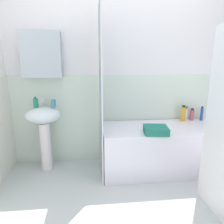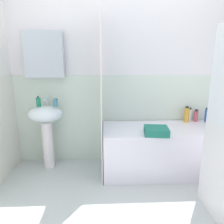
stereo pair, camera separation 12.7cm
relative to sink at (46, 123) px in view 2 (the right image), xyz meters
The scene contains 12 objects.
wall_back_tiled 1.17m from the sink, 13.04° to the left, with size 3.60×0.18×2.40m.
sink is the anchor object (origin of this frame).
faucet 0.29m from the sink, 90.00° to the left, with size 0.03×0.12×0.12m.
soap_dispenser 0.29m from the sink, behind, with size 0.06×0.06×0.13m.
toothbrush_cup 0.30m from the sink, ahead, with size 0.06×0.06×0.10m, color teal.
bathtub 1.52m from the sink, ahead, with size 1.51×0.66×0.57m, color white.
shower_curtain 0.82m from the sink, 11.01° to the right, with size 0.01×0.66×2.00m.
conditioner_bottle 2.13m from the sink, ahead, with size 0.04×0.04×0.20m.
lotion_bottle 2.01m from the sink, ahead, with size 0.06×0.06×0.17m.
body_wash_bottle 1.93m from the sink, ahead, with size 0.04×0.04×0.19m.
shampoo_bottle 1.86m from the sink, ahead, with size 0.06×0.06×0.22m.
towel_folded 1.37m from the sink, 15.27° to the right, with size 0.26×0.25×0.08m, color #207160.
Camera 2 is at (-0.35, -1.43, 1.35)m, focal length 31.73 mm.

